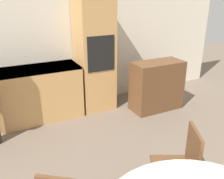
# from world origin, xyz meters

# --- Properties ---
(wall_back) EXTENTS (6.99, 0.05, 2.60)m
(wall_back) POSITION_xyz_m (0.00, 4.81, 1.30)
(wall_back) COLOR silver
(wall_back) RESTS_ON ground_plane
(oven_unit) EXTENTS (0.61, 0.59, 1.97)m
(oven_unit) POSITION_xyz_m (0.51, 4.47, 0.98)
(oven_unit) COLOR tan
(oven_unit) RESTS_ON ground_plane
(sideboard) EXTENTS (0.93, 0.45, 0.90)m
(sideboard) POSITION_xyz_m (1.48, 3.88, 0.45)
(sideboard) COLOR brown
(sideboard) RESTS_ON ground_plane
(chair_far_right) EXTENTS (0.54, 0.54, 0.86)m
(chair_far_right) POSITION_xyz_m (0.35, 1.92, 0.49)
(chair_far_right) COLOR brown
(chair_far_right) RESTS_ON ground_plane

